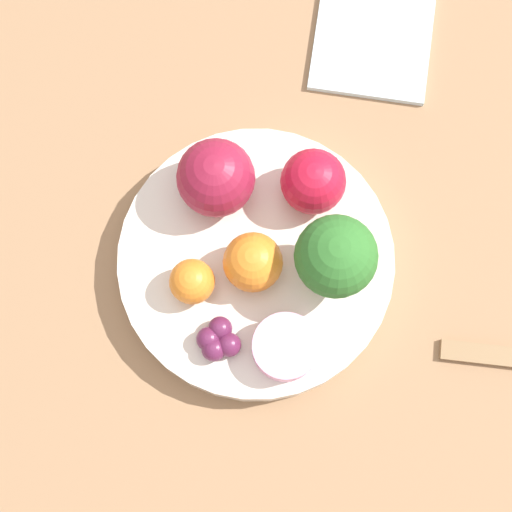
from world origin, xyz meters
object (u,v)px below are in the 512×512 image
Objects in this scene: orange_back at (255,263)px; small_cup at (285,347)px; orange_front at (192,282)px; bowl at (256,263)px; grape_cluster at (218,340)px; napkin at (376,17)px; apple_green at (216,178)px; broccoli at (336,257)px; apple_red at (313,181)px; spoon at (483,354)px.

orange_back is 0.07m from small_cup.
bowl is at bearing 130.72° from orange_front.
orange_front is at bearing -139.12° from grape_cluster.
apple_green is at bearing -22.70° from napkin.
small_cup is (-0.01, 0.05, 0.00)m from grape_cluster.
small_cup is 0.31m from napkin.
broccoli reaches higher than small_cup.
apple_red is at bearing 158.06° from bowl.
spoon is at bearing 75.21° from apple_green.
napkin is (-0.24, 0.04, -0.01)m from bowl.
orange_front is (0.08, 0.01, -0.01)m from apple_green.
orange_front is at bearing -15.52° from napkin.
broccoli is (-0.01, 0.06, 0.06)m from bowl.
bowl is at bearing 45.10° from apple_green.
grape_cluster is at bearing 40.88° from orange_front.
broccoli reaches higher than apple_red.
apple_red is at bearing -150.96° from broccoli.
apple_green is at bearing -162.50° from grape_cluster.
grape_cluster is (0.06, -0.01, -0.01)m from orange_back.
apple_green is at bearing -134.90° from bowl.
orange_back reaches higher than grape_cluster.
orange_back is 1.30× the size of grape_cluster.
spoon is at bearing 79.33° from broccoli.
spoon is at bearing 63.48° from apple_red.
apple_green is 0.22m from napkin.
spoon is at bearing 84.82° from bowl.
apple_red is 1.46× the size of orange_front.
apple_green is 0.07m from orange_back.
broccoli reaches higher than apple_green.
bowl is 0.04m from orange_back.
spoon is (0.06, 0.24, -0.05)m from apple_green.
broccoli reaches higher than grape_cluster.
broccoli is 0.11m from grape_cluster.
apple_green is at bearing -140.89° from small_cup.
grape_cluster is (0.08, -0.07, -0.04)m from broccoli.
grape_cluster is (0.12, 0.04, -0.02)m from apple_green.
orange_back reaches higher than napkin.
broccoli is at bearing 5.37° from napkin.
orange_front reaches higher than grape_cluster.
bowl is 3.15× the size of spoon.
bowl is at bearing -82.37° from broccoli.
orange_back is at bearing -18.77° from apple_red.
napkin is at bearing -174.63° from broccoli.
orange_front is 0.69× the size of small_cup.
small_cup reaches higher than bowl.
apple_red is 0.08m from orange_back.
bowl is 0.25m from napkin.
orange_front reaches higher than spoon.
apple_red reaches higher than bowl.
orange_back is at bearing -92.74° from spoon.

